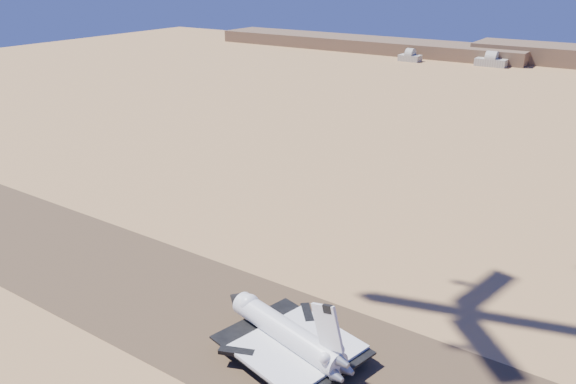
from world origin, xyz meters
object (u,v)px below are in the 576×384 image
Objects in this scene: crew_b at (297,373)px; shuttle at (285,334)px; crew_a at (280,383)px; crew_c at (284,381)px.

shuttle is at bearing 18.14° from crew_b.
crew_b reaches higher than crew_a.
crew_a is (6.07, -11.13, -4.93)m from shuttle.
crew_c is at bearing 130.70° from crew_b.
crew_c is at bearing -43.74° from shuttle.
shuttle reaches higher than crew_a.
crew_c is (-1.12, -4.22, 0.01)m from crew_b.
crew_a is 5.55m from crew_b.
crew_c is (0.39, 1.13, 0.03)m from crew_a.
shuttle reaches higher than crew_b.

